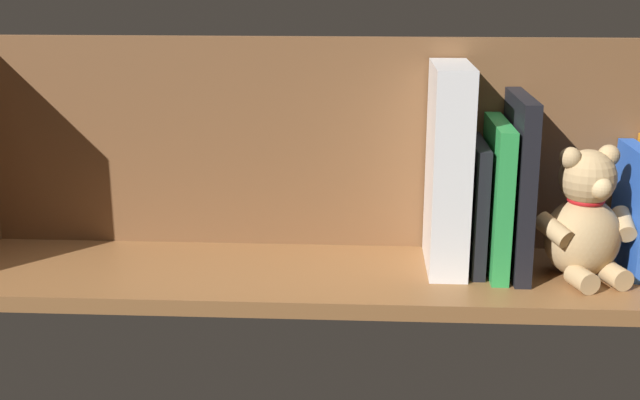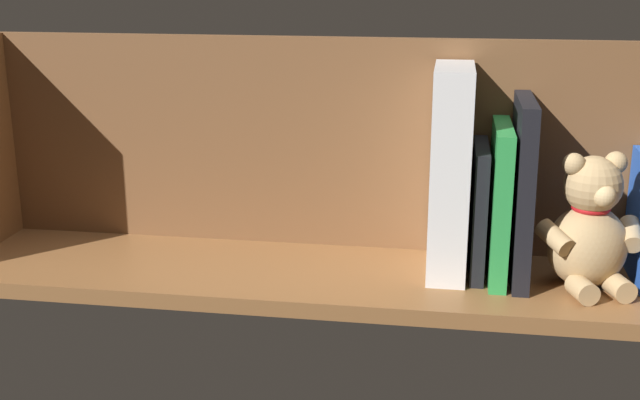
# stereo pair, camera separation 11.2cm
# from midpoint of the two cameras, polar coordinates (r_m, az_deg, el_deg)

# --- Properties ---
(ground_plane) EXTENTS (1.06, 0.25, 0.02)m
(ground_plane) POSITION_cam_midpoint_polar(r_m,az_deg,el_deg) (1.16, -2.79, -5.26)
(ground_plane) COLOR brown
(shelf_back_panel) EXTENTS (1.06, 0.02, 0.31)m
(shelf_back_panel) POSITION_cam_midpoint_polar(r_m,az_deg,el_deg) (1.21, -2.39, 3.91)
(shelf_back_panel) COLOR brown
(shelf_back_panel) RESTS_ON ground_plane
(book_1) EXTENTS (0.02, 0.13, 0.17)m
(book_1) POSITION_cam_midpoint_polar(r_m,az_deg,el_deg) (1.19, 18.51, -0.63)
(book_1) COLOR blue
(book_1) RESTS_ON ground_plane
(teddy_bear) EXTENTS (0.14, 0.14, 0.18)m
(teddy_bear) POSITION_cam_midpoint_polar(r_m,az_deg,el_deg) (1.14, 15.28, -1.42)
(teddy_bear) COLOR tan
(teddy_bear) RESTS_ON ground_plane
(book_2) EXTENTS (0.02, 0.16, 0.24)m
(book_2) POSITION_cam_midpoint_polar(r_m,az_deg,el_deg) (1.13, 10.86, 1.04)
(book_2) COLOR black
(book_2) RESTS_ON ground_plane
(book_3) EXTENTS (0.02, 0.15, 0.21)m
(book_3) POSITION_cam_midpoint_polar(r_m,az_deg,el_deg) (1.14, 9.41, 0.21)
(book_3) COLOR green
(book_3) RESTS_ON ground_plane
(book_4) EXTENTS (0.02, 0.14, 0.18)m
(book_4) POSITION_cam_midpoint_polar(r_m,az_deg,el_deg) (1.15, 8.03, -0.35)
(book_4) COLOR black
(book_4) RESTS_ON ground_plane
(dictionary_thick_white) EXTENTS (0.05, 0.14, 0.28)m
(dictionary_thick_white) POSITION_cam_midpoint_polar(r_m,az_deg,el_deg) (1.13, 6.09, 2.18)
(dictionary_thick_white) COLOR white
(dictionary_thick_white) RESTS_ON ground_plane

